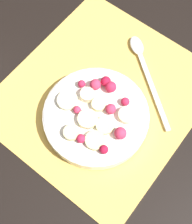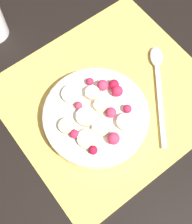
# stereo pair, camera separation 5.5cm
# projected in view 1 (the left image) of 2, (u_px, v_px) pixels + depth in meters

# --- Properties ---
(ground_plane) EXTENTS (3.00, 3.00, 0.00)m
(ground_plane) POSITION_uv_depth(u_px,v_px,m) (102.00, 95.00, 0.61)
(ground_plane) COLOR black
(placemat) EXTENTS (0.38, 0.35, 0.01)m
(placemat) POSITION_uv_depth(u_px,v_px,m) (102.00, 95.00, 0.61)
(placemat) COLOR #E0B251
(placemat) RESTS_ON ground_plane
(fruit_bowl) EXTENTS (0.19, 0.19, 0.05)m
(fruit_bowl) POSITION_uv_depth(u_px,v_px,m) (96.00, 115.00, 0.57)
(fruit_bowl) COLOR white
(fruit_bowl) RESTS_ON placemat
(spoon) EXTENTS (0.14, 0.18, 0.01)m
(spoon) POSITION_uv_depth(u_px,v_px,m) (143.00, 63.00, 0.63)
(spoon) COLOR silver
(spoon) RESTS_ON placemat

